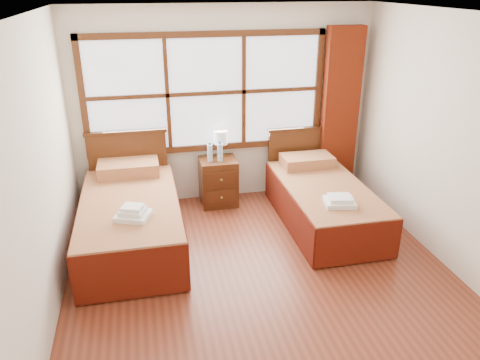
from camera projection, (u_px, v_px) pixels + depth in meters
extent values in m
plane|color=brown|center=(267.00, 286.00, 4.74)|extent=(4.50, 4.50, 0.00)
plane|color=white|center=(274.00, 15.00, 3.71)|extent=(4.50, 4.50, 0.00)
plane|color=silver|center=(225.00, 106.00, 6.25)|extent=(4.00, 0.00, 4.00)
plane|color=silver|center=(35.00, 186.00, 3.84)|extent=(0.00, 4.50, 4.50)
plane|color=silver|center=(465.00, 151.00, 4.61)|extent=(0.00, 4.50, 4.50)
cube|color=white|center=(206.00, 93.00, 6.09)|extent=(3.00, 0.02, 1.40)
cube|color=#492410|center=(208.00, 147.00, 6.36)|extent=(3.16, 0.06, 0.08)
cube|color=#492410|center=(204.00, 34.00, 5.78)|extent=(3.16, 0.06, 0.08)
cube|color=#492410|center=(83.00, 99.00, 5.77)|extent=(0.08, 0.06, 1.56)
cube|color=#492410|center=(318.00, 88.00, 6.37)|extent=(0.08, 0.06, 1.56)
cube|color=#492410|center=(167.00, 95.00, 5.98)|extent=(0.05, 0.05, 1.40)
cube|color=#492410|center=(244.00, 92.00, 6.17)|extent=(0.05, 0.05, 1.40)
cube|color=#492410|center=(206.00, 93.00, 6.07)|extent=(3.00, 0.05, 0.05)
cube|color=maroon|center=(340.00, 112.00, 6.48)|extent=(0.50, 0.16, 2.30)
cube|color=#42200D|center=(132.00, 232.00, 5.43)|extent=(0.96, 1.93, 0.31)
cube|color=maroon|center=(130.00, 210.00, 5.32)|extent=(1.08, 2.14, 0.26)
cube|color=#581509|center=(83.00, 227.00, 5.28)|extent=(0.03, 2.14, 0.53)
cube|color=#581509|center=(178.00, 218.00, 5.49)|extent=(0.03, 2.14, 0.53)
cube|color=#581509|center=(132.00, 275.00, 4.43)|extent=(1.08, 0.03, 0.53)
cube|color=maroon|center=(128.00, 168.00, 5.93)|extent=(0.75, 0.44, 0.17)
cube|color=#492410|center=(129.00, 171.00, 6.20)|extent=(1.01, 0.06, 1.05)
cube|color=#42200D|center=(126.00, 132.00, 5.99)|extent=(1.05, 0.08, 0.04)
cube|color=#42200D|center=(324.00, 214.00, 5.90)|extent=(0.87, 1.74, 0.28)
cube|color=maroon|center=(325.00, 195.00, 5.80)|extent=(0.97, 1.93, 0.24)
cube|color=#581509|center=(287.00, 209.00, 5.76)|extent=(0.03, 1.93, 0.48)
cube|color=#581509|center=(360.00, 202.00, 5.95)|extent=(0.03, 1.93, 0.48)
cube|color=#581509|center=(358.00, 244.00, 4.99)|extent=(0.97, 0.03, 0.48)
cube|color=maroon|center=(307.00, 161.00, 6.35)|extent=(0.68, 0.40, 0.15)
cube|color=#492410|center=(299.00, 161.00, 6.68)|extent=(0.91, 0.06, 0.94)
cube|color=#42200D|center=(301.00, 129.00, 6.49)|extent=(0.94, 0.08, 0.04)
cube|color=#492410|center=(218.00, 182.00, 6.38)|extent=(0.49, 0.43, 0.65)
cube|color=#42200D|center=(221.00, 197.00, 6.22)|extent=(0.43, 0.02, 0.19)
cube|color=#42200D|center=(221.00, 179.00, 6.12)|extent=(0.43, 0.02, 0.19)
sphere|color=#B4903D|center=(222.00, 198.00, 6.21)|extent=(0.03, 0.03, 0.03)
sphere|color=#B4903D|center=(221.00, 180.00, 6.11)|extent=(0.03, 0.03, 0.03)
cube|color=white|center=(133.00, 216.00, 4.86)|extent=(0.42, 0.39, 0.05)
cube|color=white|center=(133.00, 211.00, 4.84)|extent=(0.31, 0.30, 0.05)
cube|color=white|center=(132.00, 208.00, 4.82)|extent=(0.26, 0.24, 0.04)
cube|color=white|center=(340.00, 202.00, 5.28)|extent=(0.39, 0.35, 0.05)
cube|color=white|center=(340.00, 198.00, 5.26)|extent=(0.29, 0.26, 0.05)
cylinder|color=gold|center=(221.00, 155.00, 6.37)|extent=(0.11, 0.11, 0.02)
cylinder|color=gold|center=(221.00, 149.00, 6.34)|extent=(0.02, 0.02, 0.15)
cylinder|color=white|center=(221.00, 137.00, 6.27)|extent=(0.18, 0.18, 0.18)
cylinder|color=silver|center=(210.00, 153.00, 6.15)|extent=(0.07, 0.07, 0.23)
cylinder|color=#174FAE|center=(210.00, 144.00, 6.10)|extent=(0.03, 0.03, 0.03)
cylinder|color=silver|center=(220.00, 152.00, 6.16)|extent=(0.07, 0.07, 0.24)
cylinder|color=#174FAE|center=(220.00, 143.00, 6.10)|extent=(0.03, 0.03, 0.03)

